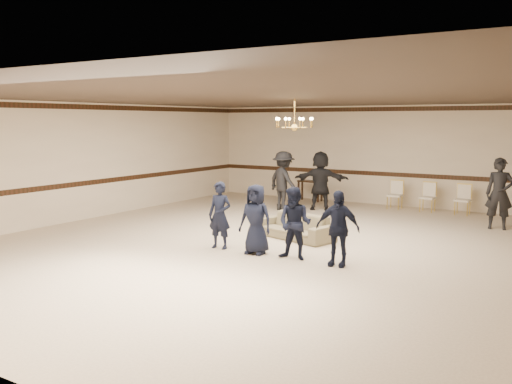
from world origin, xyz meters
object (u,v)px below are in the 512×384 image
Objects in this scene: banquet_chair_mid at (428,197)px; console_table at (310,191)px; banquet_chair_left at (395,195)px; settee at (295,226)px; boy_c at (295,224)px; adult_right at (499,194)px; boy_b at (256,219)px; chandelier at (295,113)px; boy_d at (338,228)px; adult_left at (284,181)px; adult_mid at (321,181)px; banquet_chair_right at (463,200)px; boy_a at (220,215)px.

banquet_chair_mid reaches higher than console_table.
settee is at bearing -96.97° from banquet_chair_left.
boy_c is 6.15m from adult_right.
boy_b is 0.90m from boy_c.
chandelier is 3.46m from boy_d.
settee is at bearing -145.70° from adult_right.
adult_left is 3.49m from banquet_chair_left.
adult_mid is at bearing -145.30° from banquet_chair_left.
boy_c is (0.90, 0.00, 0.00)m from boy_b.
chandelier is 0.49× the size of settee.
adult_right reaches higher than banquet_chair_right.
chandelier is 0.66× the size of boy_d.
chandelier is at bearing 144.45° from adult_left.
adult_left is at bearing -153.80° from banquet_chair_right.
adult_mid reaches higher than console_table.
boy_b is 1.64× the size of banquet_chair_right.
banquet_chair_left reaches higher than settee.
banquet_chair_left is at bearing 88.70° from boy_c.
adult_left is at bearing 173.07° from adult_right.
settee is 1.08× the size of adult_left.
boy_d reaches higher than console_table.
adult_mid is 2.36m from banquet_chair_left.
boy_c is 0.80× the size of adult_mid.
console_table is at bearing 110.43° from boy_c.
banquet_chair_left is at bearing 93.39° from boy_d.
adult_left is (-2.19, 3.39, 0.62)m from settee.
boy_a is 1.00× the size of boy_d.
adult_mid and adult_right have the same top height.
boy_c reaches higher than console_table.
boy_b is at bearing 135.05° from adult_left.
banquet_chair_mid is (1.00, 0.00, 0.00)m from banquet_chair_left.
boy_b is 1.80m from boy_d.
boy_d is at bearing -27.81° from settee.
banquet_chair_right is at bearing 115.07° from adult_right.
banquet_chair_right is (1.00, 0.00, 0.00)m from banquet_chair_mid.
boy_c reaches higher than banquet_chair_mid.
chandelier is 1.08× the size of banquet_chair_right.
boy_d is 6.50m from adult_left.
console_table is (-1.11, 1.54, -0.55)m from adult_mid.
boy_d is (2.70, 0.00, 0.00)m from boy_a.
boy_c is 1.00× the size of boy_d.
banquet_chair_left is (1.48, 7.16, -0.28)m from boy_a.
boy_c is 8.08m from console_table.
adult_right is at bearing 43.73° from boy_a.
adult_left reaches higher than banquet_chair_mid.
banquet_chair_right reaches higher than console_table.
banquet_chair_left is at bearing -121.97° from adult_left.
boy_b reaches higher than banquet_chair_right.
settee is 6.12m from console_table.
boy_b is 1.00× the size of boy_c.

